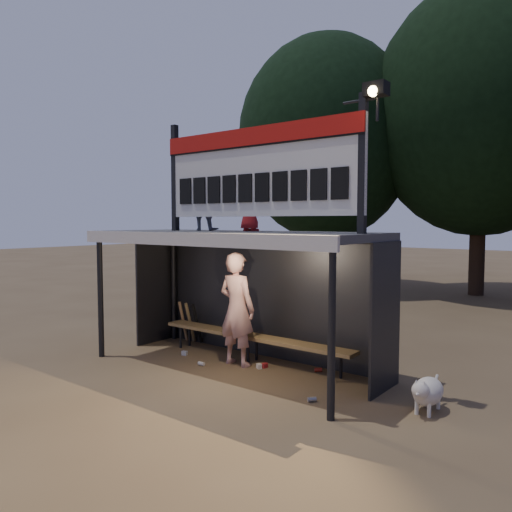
# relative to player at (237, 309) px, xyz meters

# --- Properties ---
(ground) EXTENTS (80.00, 80.00, 0.00)m
(ground) POSITION_rel_player_xyz_m (0.09, -0.23, -0.98)
(ground) COLOR brown
(ground) RESTS_ON ground
(player) EXTENTS (0.72, 0.47, 1.96)m
(player) POSITION_rel_player_xyz_m (0.00, 0.00, 0.00)
(player) COLOR white
(player) RESTS_ON ground
(child_a) EXTENTS (0.64, 0.55, 1.15)m
(child_a) POSITION_rel_player_xyz_m (-0.78, 0.02, 1.91)
(child_a) COLOR slate
(child_a) RESTS_ON dugout_shelter
(child_b) EXTENTS (0.44, 0.29, 0.89)m
(child_b) POSITION_rel_player_xyz_m (0.06, 0.30, 1.78)
(child_b) COLOR #B01B20
(child_b) RESTS_ON dugout_shelter
(dugout_shelter) EXTENTS (5.10, 2.08, 2.32)m
(dugout_shelter) POSITION_rel_player_xyz_m (0.09, 0.01, 0.86)
(dugout_shelter) COLOR #3D3D3F
(dugout_shelter) RESTS_ON ground
(scoreboard_assembly) EXTENTS (4.10, 0.27, 1.99)m
(scoreboard_assembly) POSITION_rel_player_xyz_m (0.64, -0.24, 2.34)
(scoreboard_assembly) COLOR black
(scoreboard_assembly) RESTS_ON dugout_shelter
(bench) EXTENTS (4.00, 0.35, 0.48)m
(bench) POSITION_rel_player_xyz_m (0.09, 0.32, -0.55)
(bench) COLOR #977847
(bench) RESTS_ON ground
(tree_left) EXTENTS (6.46, 6.46, 9.27)m
(tree_left) POSITION_rel_player_xyz_m (-3.91, 9.77, 4.53)
(tree_left) COLOR black
(tree_left) RESTS_ON ground
(tree_mid) EXTENTS (7.22, 7.22, 10.36)m
(tree_mid) POSITION_rel_player_xyz_m (1.09, 11.27, 5.18)
(tree_mid) COLOR #322116
(tree_mid) RESTS_ON ground
(dog) EXTENTS (0.36, 0.81, 0.49)m
(dog) POSITION_rel_player_xyz_m (3.35, -0.14, -0.70)
(dog) COLOR beige
(dog) RESTS_ON ground
(bats) EXTENTS (0.48, 0.33, 0.84)m
(bats) POSITION_rel_player_xyz_m (-1.75, 0.59, -0.55)
(bats) COLOR #9A7148
(bats) RESTS_ON ground
(litter) EXTENTS (3.25, 1.38, 0.08)m
(litter) POSITION_rel_player_xyz_m (0.42, -0.09, -0.94)
(litter) COLOR red
(litter) RESTS_ON ground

